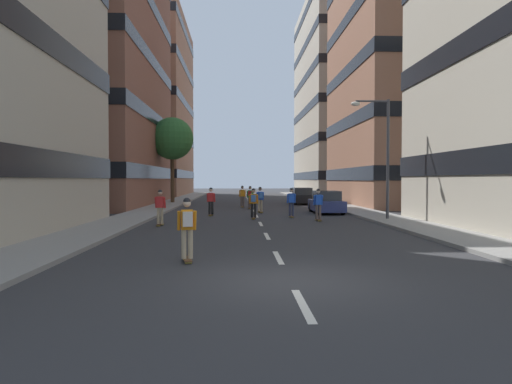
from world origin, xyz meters
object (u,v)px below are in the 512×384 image
(skater_6, at_px, (242,195))
(skater_0, at_px, (254,201))
(skater_5, at_px, (318,203))
(skater_2, at_px, (291,201))
(street_tree_near, at_px, (172,139))
(skater_3, at_px, (187,225))
(skater_4, at_px, (160,206))
(parked_car_near, at_px, (326,203))
(skater_7, at_px, (211,200))
(skater_8, at_px, (250,196))
(skater_1, at_px, (260,198))
(parked_car_mid, at_px, (302,197))
(streetlamp_right, at_px, (381,145))

(skater_6, bearing_deg, skater_0, -87.29)
(skater_5, bearing_deg, skater_2, 116.69)
(street_tree_near, bearing_deg, skater_3, -81.14)
(skater_3, bearing_deg, skater_4, 103.74)
(parked_car_near, xyz_separation_m, skater_7, (-7.66, -1.82, 0.29))
(skater_8, bearing_deg, skater_1, -82.56)
(parked_car_mid, bearing_deg, skater_6, -139.80)
(skater_0, distance_m, skater_1, 4.91)
(streetlamp_right, height_order, skater_4, streetlamp_right)
(skater_2, bearing_deg, skater_0, -155.79)
(skater_5, xyz_separation_m, skater_6, (-4.03, 12.43, 0.00))
(skater_2, distance_m, skater_5, 2.67)
(street_tree_near, bearing_deg, skater_7, -72.78)
(parked_car_near, relative_size, street_tree_near, 0.55)
(skater_5, bearing_deg, skater_3, -115.62)
(skater_2, relative_size, skater_5, 1.00)
(skater_1, distance_m, skater_4, 10.03)
(streetlamp_right, xyz_separation_m, skater_0, (-6.93, 1.54, -3.12))
(parked_car_mid, height_order, skater_8, skater_8)
(skater_1, height_order, skater_7, same)
(parked_car_near, distance_m, skater_1, 4.48)
(parked_car_near, height_order, street_tree_near, street_tree_near)
(streetlamp_right, height_order, skater_2, streetlamp_right)
(skater_2, relative_size, skater_3, 1.00)
(streetlamp_right, xyz_separation_m, skater_6, (-7.45, 12.63, -3.15))
(skater_5, xyz_separation_m, skater_7, (-6.10, 3.82, 0.00))
(skater_3, bearing_deg, parked_car_near, 67.46)
(parked_car_near, bearing_deg, skater_3, -112.54)
(street_tree_near, xyz_separation_m, skater_1, (7.67, -11.95, -5.07))
(skater_1, distance_m, skater_2, 4.18)
(skater_3, relative_size, skater_5, 1.00)
(parked_car_near, distance_m, skater_4, 12.59)
(skater_2, bearing_deg, skater_1, 113.65)
(parked_car_near, distance_m, skater_6, 8.80)
(parked_car_mid, distance_m, skater_0, 16.60)
(parked_car_mid, xyz_separation_m, skater_3, (-7.38, -29.29, 0.32))
(parked_car_mid, bearing_deg, parked_car_near, -90.00)
(parked_car_near, xyz_separation_m, skater_1, (-4.43, 0.58, 0.32))
(skater_0, height_order, skater_7, same)
(skater_8, bearing_deg, skater_6, 107.73)
(streetlamp_right, distance_m, skater_1, 9.51)
(skater_1, relative_size, skater_3, 1.00)
(skater_5, height_order, skater_6, same)
(skater_4, distance_m, skater_6, 15.29)
(skater_3, xyz_separation_m, skater_4, (-2.41, 9.87, -0.03))
(streetlamp_right, bearing_deg, parked_car_near, 107.73)
(parked_car_mid, bearing_deg, skater_4, -116.75)
(skater_7, bearing_deg, skater_8, 68.71)
(parked_car_near, xyz_separation_m, skater_8, (-5.01, 4.98, 0.32))
(parked_car_near, bearing_deg, street_tree_near, 134.02)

